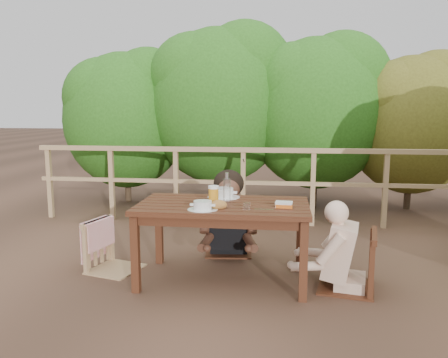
# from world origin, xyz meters

# --- Properties ---
(ground) EXTENTS (60.00, 60.00, 0.00)m
(ground) POSITION_xyz_m (0.00, 0.00, 0.00)
(ground) COLOR brown
(ground) RESTS_ON ground
(table) EXTENTS (1.47, 0.83, 0.68)m
(table) POSITION_xyz_m (0.00, 0.00, 0.34)
(table) COLOR #3B1C0F
(table) RESTS_ON ground
(chair_left) EXTENTS (0.54, 0.54, 0.89)m
(chair_left) POSITION_xyz_m (-1.04, 0.11, 0.44)
(chair_left) COLOR #A48057
(chair_left) RESTS_ON ground
(chair_far) EXTENTS (0.52, 0.52, 0.95)m
(chair_far) POSITION_xyz_m (-0.04, 0.77, 0.47)
(chair_far) COLOR #3B1C0F
(chair_far) RESTS_ON ground
(chair_right) EXTENTS (0.55, 0.55, 0.95)m
(chair_right) POSITION_xyz_m (1.06, -0.05, 0.47)
(chair_right) COLOR #3B1C0F
(chair_right) RESTS_ON ground
(woman) EXTENTS (0.62, 0.73, 1.37)m
(woman) POSITION_xyz_m (-0.04, 0.79, 0.69)
(woman) COLOR black
(woman) RESTS_ON ground
(diner_right) EXTENTS (0.69, 0.60, 1.23)m
(diner_right) POSITION_xyz_m (1.09, -0.05, 0.61)
(diner_right) COLOR #CCA48B
(diner_right) RESTS_ON ground
(railing) EXTENTS (5.60, 0.10, 1.01)m
(railing) POSITION_xyz_m (0.00, 2.00, 0.51)
(railing) COLOR #A48057
(railing) RESTS_ON ground
(hedge_row) EXTENTS (6.60, 1.60, 3.80)m
(hedge_row) POSITION_xyz_m (0.40, 3.20, 1.90)
(hedge_row) COLOR #235515
(hedge_row) RESTS_ON ground
(soup_near) EXTENTS (0.25, 0.25, 0.08)m
(soup_near) POSITION_xyz_m (-0.14, -0.25, 0.72)
(soup_near) COLOR silver
(soup_near) RESTS_ON table
(soup_far) EXTENTS (0.30, 0.30, 0.10)m
(soup_far) POSITION_xyz_m (-0.03, 0.27, 0.73)
(soup_far) COLOR white
(soup_far) RESTS_ON table
(bread_roll) EXTENTS (0.14, 0.11, 0.08)m
(bread_roll) POSITION_xyz_m (-0.01, -0.19, 0.72)
(bread_roll) COLOR #9D5E30
(bread_roll) RESTS_ON table
(beer_glass) EXTENTS (0.09, 0.09, 0.17)m
(beer_glass) POSITION_xyz_m (-0.08, -0.04, 0.77)
(beer_glass) COLOR gold
(beer_glass) RESTS_ON table
(bottle) EXTENTS (0.07, 0.07, 0.28)m
(bottle) POSITION_xyz_m (0.03, 0.04, 0.82)
(bottle) COLOR silver
(bottle) RESTS_ON table
(tumbler) EXTENTS (0.06, 0.06, 0.07)m
(tumbler) POSITION_xyz_m (0.22, -0.22, 0.71)
(tumbler) COLOR silver
(tumbler) RESTS_ON table
(butter_tub) EXTENTS (0.15, 0.11, 0.06)m
(butter_tub) POSITION_xyz_m (0.52, -0.09, 0.71)
(butter_tub) COLOR white
(butter_tub) RESTS_ON table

